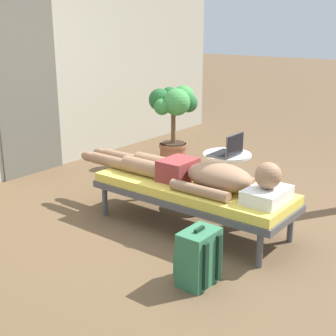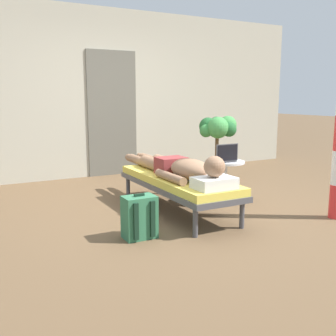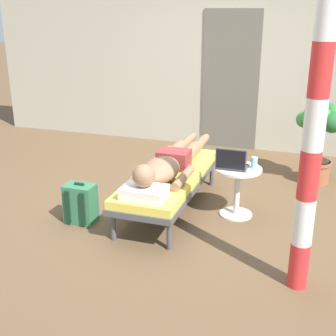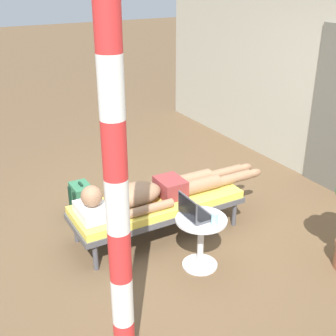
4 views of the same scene
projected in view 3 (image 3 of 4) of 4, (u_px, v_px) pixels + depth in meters
The scene contains 11 objects.
ground_plane at pixel (174, 205), 4.91m from camera, with size 40.00×40.00×0.00m, color brown.
house_wall_back at pixel (224, 57), 6.65m from camera, with size 7.60×0.20×2.70m, color #B2AD99.
house_door_panel at pixel (231, 81), 6.62m from camera, with size 0.84×0.03×2.04m, color #625F54.
lounge_chair at pixel (169, 179), 4.71m from camera, with size 0.65×1.83×0.42m.
person_reclining at pixel (168, 165), 4.63m from camera, with size 0.53×2.17×0.32m.
side_table at pixel (237, 183), 4.57m from camera, with size 0.48×0.48×0.52m.
laptop at pixel (232, 163), 4.46m from camera, with size 0.31×0.24×0.23m.
drink_glass at pixel (254, 163), 4.48m from camera, with size 0.06×0.06×0.12m, color #99D8E5.
backpack at pixel (81, 204), 4.47m from camera, with size 0.30×0.26×0.42m.
potted_plant at pixel (321, 131), 5.34m from camera, with size 0.62×0.56×1.00m.
porch_post at pixel (315, 125), 3.06m from camera, with size 0.15×0.15×2.58m.
Camera 3 is at (1.37, -4.27, 2.05)m, focal length 47.80 mm.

